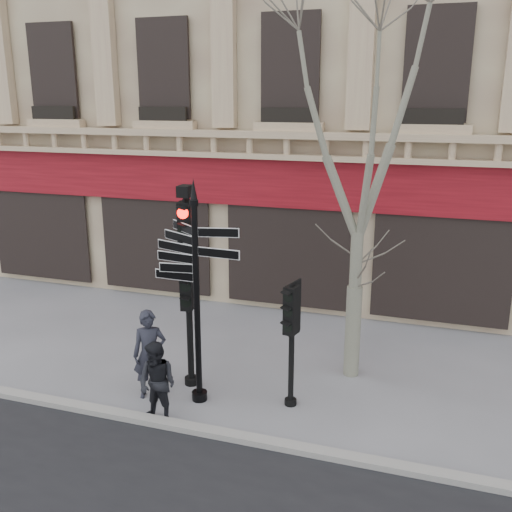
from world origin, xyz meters
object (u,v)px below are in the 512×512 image
Objects in this scene: fingerpost at (195,256)px; traffic_signal_secondary at (292,323)px; plane_tree at (363,117)px; pedestrian_b at (157,383)px; pedestrian_a at (150,354)px; traffic_signal_main at (188,263)px.

traffic_signal_secondary is (1.76, 0.37, -1.24)m from fingerpost.
plane_tree reaches higher than pedestrian_b.
pedestrian_a is 1.01m from pedestrian_b.
pedestrian_a is at bearing -155.73° from traffic_signal_secondary.
pedestrian_b is (-0.39, -0.97, -2.17)m from fingerpost.
traffic_signal_secondary is at bearing -14.92° from pedestrian_a.
plane_tree reaches higher than pedestrian_a.
fingerpost is 2.27m from pedestrian_a.
plane_tree reaches higher than fingerpost.
traffic_signal_secondary reaches higher than pedestrian_b.
plane_tree reaches higher than traffic_signal_secondary.
pedestrian_b is at bearing -80.35° from pedestrian_a.
traffic_signal_main is 1.70× the size of traffic_signal_secondary.
traffic_signal_secondary is at bearing 24.57° from fingerpost.
pedestrian_b is at bearing -135.83° from plane_tree.
plane_tree is at bearing 12.78° from traffic_signal_main.
pedestrian_b is at bearing -134.60° from traffic_signal_secondary.
pedestrian_a is at bearing -149.38° from plane_tree.
plane_tree is (2.68, 2.00, 2.45)m from fingerpost.
traffic_signal_secondary is at bearing -16.92° from traffic_signal_main.
fingerpost reaches higher than pedestrian_b.
traffic_signal_secondary is 4.14m from plane_tree.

